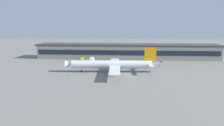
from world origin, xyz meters
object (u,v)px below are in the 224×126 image
Objects in this scene: traffic_cone_3 at (89,73)px; traffic_cone_2 at (154,78)px; baggage_tug at (161,61)px; traffic_cone_1 at (142,77)px; pushback_tractor at (115,60)px; fuel_truck at (92,60)px; airliner at (113,65)px; crew_van at (82,59)px; traffic_cone_0 at (71,74)px.

traffic_cone_2 is at bearing -12.50° from traffic_cone_3.
traffic_cone_1 is (-18.71, -49.33, -0.75)m from baggage_tug.
fuel_truck is at bearing -168.09° from pushback_tractor.
pushback_tractor is at bearing -178.20° from baggage_tug.
baggage_tug reaches higher than traffic_cone_1.
traffic_cone_2 is 38.62m from traffic_cone_3.
baggage_tug is at bearing 5.16° from fuel_truck.
airliner reaches higher than baggage_tug.
traffic_cone_1 is at bearing -110.77° from baggage_tug.
traffic_cone_1 is (18.20, -48.17, -0.71)m from pushback_tractor.
airliner is at bearing -88.23° from pushback_tractor.
traffic_cone_3 is (-13.17, -42.57, -0.71)m from pushback_tractor.
airliner is 21.17m from traffic_cone_1.
fuel_truck reaches higher than traffic_cone_1.
baggage_tug is (63.63, 0.15, -0.37)m from crew_van.
airliner reaches higher than fuel_truck.
airliner reaches higher than traffic_cone_0.
airliner reaches higher than pushback_tractor.
pushback_tractor is 44.57m from traffic_cone_3.
crew_van is at bearing 94.34° from traffic_cone_0.
traffic_cone_1 is 6.91m from traffic_cone_2.
fuel_truck is at bearing 132.03° from traffic_cone_2.
crew_van is 1.38× the size of baggage_tug.
airliner is at bearing -53.37° from crew_van.
pushback_tractor is 8.13× the size of traffic_cone_1.
airliner is 10.66× the size of pushback_tractor.
traffic_cone_3 is at bearing -156.81° from airliner.
traffic_cone_1 is at bearing -69.31° from pushback_tractor.
pushback_tractor reaches higher than traffic_cone_2.
pushback_tractor is 18.38m from fuel_truck.
pushback_tractor is (26.72, -1.01, -0.41)m from crew_van.
traffic_cone_3 is (10.10, 1.86, -0.02)m from traffic_cone_0.
crew_van is 63.63m from baggage_tug.
pushback_tractor is at bearing 110.69° from traffic_cone_1.
crew_van reaches higher than traffic_cone_1.
crew_van is 8.15× the size of traffic_cone_1.
airliner reaches higher than crew_van.
baggage_tug is 5.52× the size of traffic_cone_0.
baggage_tug is at bearing 1.80° from pushback_tractor.
traffic_cone_0 is 41.63m from traffic_cone_1.
traffic_cone_0 is at bearing -161.87° from airliner.
traffic_cone_0 is (-60.18, -45.60, -0.73)m from baggage_tug.
crew_van is 10.00m from fuel_truck.
baggage_tug is at bearing 41.13° from traffic_cone_3.
traffic_cone_0 is at bearing -85.66° from crew_van.
crew_van reaches higher than traffic_cone_2.
crew_van reaches higher than traffic_cone_3.
traffic_cone_2 is (24.53, -50.93, -0.77)m from pushback_tractor.
pushback_tractor is at bearing -2.17° from crew_van.
crew_van is at bearing 177.83° from pushback_tractor.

